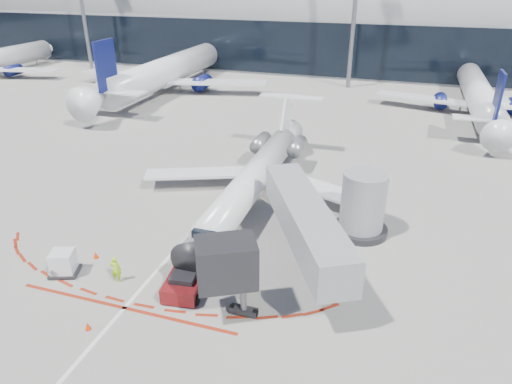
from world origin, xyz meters
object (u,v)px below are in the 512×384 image
(regional_jet, at_px, (258,173))
(uld_container, at_px, (63,263))
(ramp_worker, at_px, (116,269))
(pushback_tug, at_px, (186,282))

(regional_jet, bearing_deg, uld_container, -120.21)
(ramp_worker, bearing_deg, regional_jet, -127.04)
(uld_container, bearing_deg, pushback_tug, -14.06)
(regional_jet, bearing_deg, ramp_worker, -108.77)
(uld_container, bearing_deg, ramp_worker, -14.13)
(ramp_worker, distance_m, uld_container, 3.64)
(regional_jet, xyz_separation_m, uld_container, (-8.41, -14.45, -1.34))
(regional_jet, distance_m, pushback_tug, 13.71)
(regional_jet, distance_m, ramp_worker, 14.92)
(pushback_tug, height_order, ramp_worker, ramp_worker)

